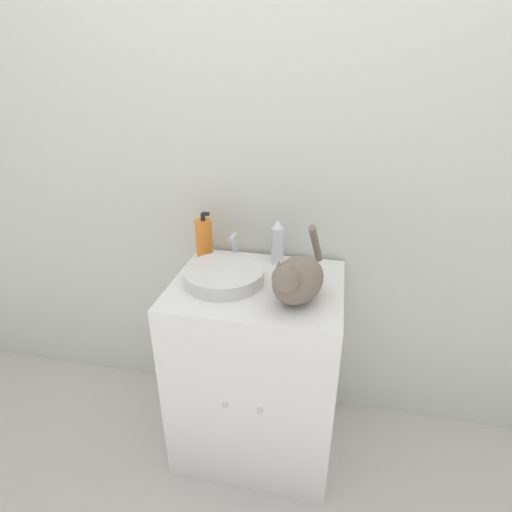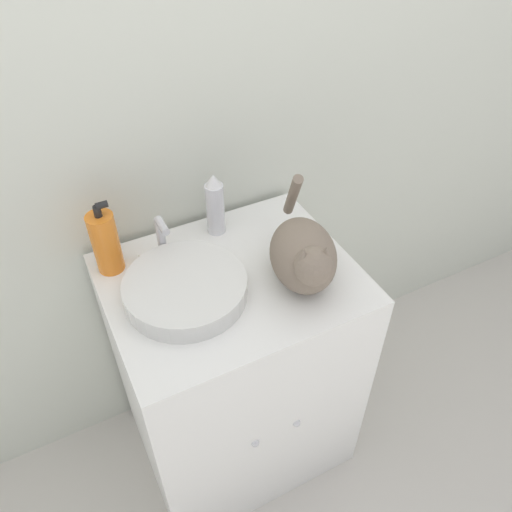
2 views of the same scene
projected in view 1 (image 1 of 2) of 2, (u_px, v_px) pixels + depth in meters
name	position (u px, v px, depth m)	size (l,w,h in m)	color
ground_plane	(244.00, 488.00, 1.71)	(8.00, 8.00, 0.00)	beige
wall_back	(273.00, 166.00, 1.70)	(6.00, 0.05, 2.50)	silver
vanity_cabinet	(257.00, 367.00, 1.77)	(0.68, 0.57, 0.85)	white
sink_basin	(224.00, 275.00, 1.59)	(0.32, 0.32, 0.06)	silver
faucet	(235.00, 251.00, 1.73)	(0.14, 0.08, 0.14)	silver
cat	(297.00, 279.00, 1.43)	(0.24, 0.36, 0.26)	#7A6B5B
soap_bottle	(204.00, 239.00, 1.76)	(0.07, 0.07, 0.22)	orange
spray_bottle	(277.00, 242.00, 1.72)	(0.05, 0.05, 0.20)	silver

